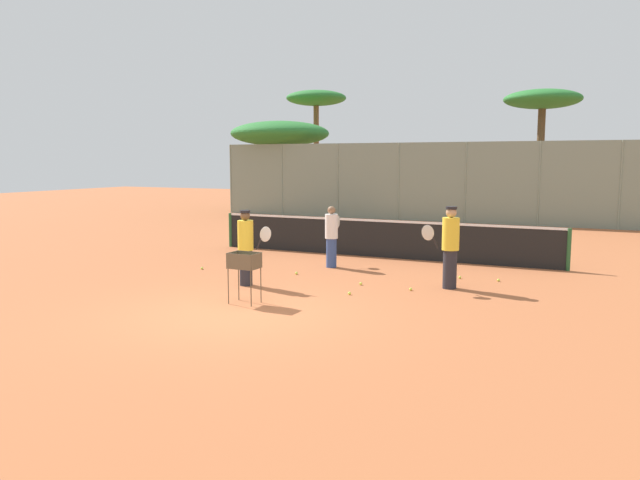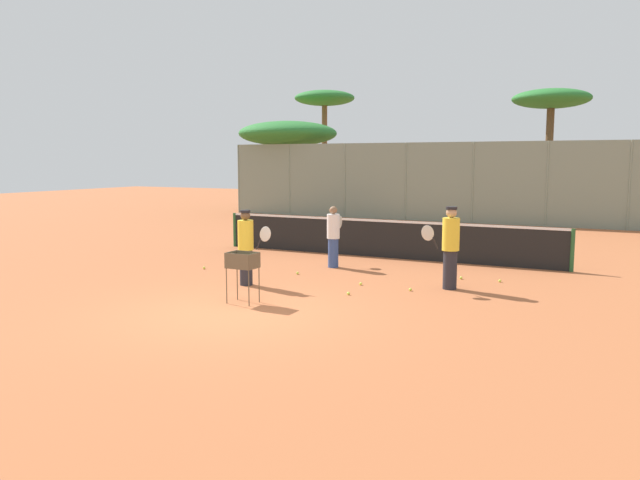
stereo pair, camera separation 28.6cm
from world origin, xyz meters
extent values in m
plane|color=#B26038|center=(0.00, 0.00, 0.00)|extent=(80.00, 80.00, 0.00)
cylinder|color=#26592D|center=(-5.02, 7.27, 0.54)|extent=(0.10, 0.10, 1.07)
cylinder|color=#26592D|center=(5.02, 7.27, 0.54)|extent=(0.10, 0.10, 1.07)
cube|color=black|center=(0.00, 7.27, 0.51)|extent=(10.03, 0.01, 1.01)
cube|color=white|center=(0.00, 7.27, 1.04)|extent=(10.03, 0.02, 0.06)
cylinder|color=gray|center=(-12.15, 17.97, 1.76)|extent=(0.08, 0.08, 3.52)
cylinder|color=gray|center=(-9.12, 17.97, 1.76)|extent=(0.08, 0.08, 3.52)
cylinder|color=gray|center=(-6.08, 17.97, 1.76)|extent=(0.08, 0.08, 3.52)
cylinder|color=gray|center=(-3.04, 17.97, 1.76)|extent=(0.08, 0.08, 3.52)
cylinder|color=gray|center=(0.00, 17.97, 1.76)|extent=(0.08, 0.08, 3.52)
cylinder|color=gray|center=(3.04, 17.97, 1.76)|extent=(0.08, 0.08, 3.52)
cylinder|color=gray|center=(6.08, 17.97, 1.76)|extent=(0.08, 0.08, 3.52)
cube|color=gray|center=(0.00, 17.97, 1.76)|extent=(24.31, 0.01, 3.52)
cylinder|color=brown|center=(-9.90, 23.44, 2.91)|extent=(0.31, 0.31, 5.82)
ellipsoid|color=#28722D|center=(-9.90, 23.44, 6.25)|extent=(3.43, 3.43, 0.86)
cylinder|color=brown|center=(-10.11, 19.57, 1.73)|extent=(0.36, 0.36, 3.46)
ellipsoid|color=#28722D|center=(-10.11, 19.57, 4.10)|extent=(5.14, 5.14, 1.28)
cylinder|color=brown|center=(2.68, 21.04, 2.52)|extent=(0.34, 0.34, 5.04)
ellipsoid|color=#28722D|center=(2.68, 21.04, 5.47)|extent=(3.45, 3.45, 0.86)
cylinder|color=#26262D|center=(2.88, 3.87, 0.42)|extent=(0.30, 0.30, 0.83)
cylinder|color=yellow|center=(2.88, 3.87, 1.18)|extent=(0.37, 0.37, 0.70)
sphere|color=tan|center=(2.88, 3.87, 1.64)|extent=(0.23, 0.23, 0.23)
cylinder|color=black|center=(2.88, 3.87, 1.74)|extent=(0.24, 0.24, 0.06)
cylinder|color=black|center=(2.62, 3.63, 1.01)|extent=(0.13, 0.12, 0.27)
ellipsoid|color=silver|center=(2.49, 3.50, 1.23)|extent=(0.31, 0.29, 0.43)
cylinder|color=#334C8C|center=(-0.52, 5.18, 0.37)|extent=(0.27, 0.27, 0.75)
cylinder|color=white|center=(-0.52, 5.18, 1.06)|extent=(0.33, 0.33, 0.62)
sphere|color=#8C6647|center=(-0.52, 5.18, 1.47)|extent=(0.20, 0.20, 0.20)
cylinder|color=black|center=(-0.55, 5.52, 0.90)|extent=(0.04, 0.15, 0.27)
ellipsoid|color=silver|center=(-0.57, 5.69, 1.12)|extent=(0.06, 0.40, 0.43)
cylinder|color=#26262D|center=(-1.24, 2.25, 0.39)|extent=(0.28, 0.28, 0.78)
cylinder|color=yellow|center=(-1.24, 2.25, 1.11)|extent=(0.34, 0.34, 0.65)
sphere|color=brown|center=(-1.24, 2.25, 1.54)|extent=(0.21, 0.21, 0.21)
cylinder|color=black|center=(-1.24, 2.25, 1.64)|extent=(0.22, 0.22, 0.05)
cylinder|color=black|center=(-0.89, 2.23, 0.95)|extent=(0.15, 0.04, 0.27)
ellipsoid|color=silver|center=(-0.72, 2.22, 1.17)|extent=(0.40, 0.05, 0.43)
cylinder|color=brown|center=(-0.58, 0.59, 0.34)|extent=(0.02, 0.02, 0.69)
cylinder|color=brown|center=(-0.07, 0.59, 0.34)|extent=(0.02, 0.02, 0.69)
cylinder|color=brown|center=(-0.58, 0.95, 0.34)|extent=(0.02, 0.02, 0.69)
cylinder|color=brown|center=(-0.07, 0.95, 0.34)|extent=(0.02, 0.02, 0.69)
cube|color=brown|center=(-0.33, 0.77, 0.70)|extent=(0.55, 0.40, 0.01)
cube|color=brown|center=(-0.33, 0.57, 0.84)|extent=(0.55, 0.01, 0.30)
cube|color=brown|center=(-0.33, 0.97, 0.84)|extent=(0.55, 0.01, 0.30)
cube|color=brown|center=(-0.60, 0.77, 0.84)|extent=(0.01, 0.40, 0.30)
cube|color=brown|center=(-0.05, 0.77, 0.84)|extent=(0.01, 0.40, 0.30)
sphere|color=#D1E54C|center=(-0.29, 0.89, 0.79)|extent=(0.07, 0.07, 0.07)
sphere|color=#D1E54C|center=(-0.55, 0.77, 0.79)|extent=(0.07, 0.07, 0.07)
sphere|color=#D1E54C|center=(-0.30, 0.80, 0.79)|extent=(0.07, 0.07, 0.07)
sphere|color=#D1E54C|center=(-0.14, 0.89, 0.79)|extent=(0.07, 0.07, 0.07)
sphere|color=#D1E54C|center=(-0.50, 0.64, 0.73)|extent=(0.07, 0.07, 0.07)
sphere|color=#D1E54C|center=(-0.43, 0.81, 0.79)|extent=(0.07, 0.07, 0.07)
sphere|color=#D1E54C|center=(-0.53, 0.85, 0.79)|extent=(0.07, 0.07, 0.07)
sphere|color=#D1E54C|center=(-0.49, 0.90, 0.79)|extent=(0.07, 0.07, 0.07)
sphere|color=#D1E54C|center=(-0.31, 0.87, 0.73)|extent=(0.07, 0.07, 0.07)
sphere|color=#D1E54C|center=(-0.52, 0.70, 0.73)|extent=(0.07, 0.07, 0.07)
sphere|color=#D1E54C|center=(-0.23, 0.79, 0.79)|extent=(0.07, 0.07, 0.07)
sphere|color=#D1E54C|center=(-0.49, 0.89, 0.79)|extent=(0.07, 0.07, 0.07)
sphere|color=#D1E54C|center=(-0.22, 0.72, 0.79)|extent=(0.07, 0.07, 0.07)
sphere|color=#D1E54C|center=(-0.33, 0.82, 0.73)|extent=(0.07, 0.07, 0.07)
sphere|color=#D1E54C|center=(3.70, 5.11, 0.03)|extent=(0.07, 0.07, 0.07)
sphere|color=#D1E54C|center=(1.20, 2.34, 0.03)|extent=(0.07, 0.07, 0.07)
sphere|color=#D1E54C|center=(-0.85, 3.88, 0.03)|extent=(0.07, 0.07, 0.07)
sphere|color=#D1E54C|center=(2.83, 5.06, 0.03)|extent=(0.07, 0.07, 0.07)
sphere|color=#D1E54C|center=(-3.32, 3.45, 0.03)|extent=(0.07, 0.07, 0.07)
sphere|color=#D1E54C|center=(2.20, 3.28, 0.03)|extent=(0.07, 0.07, 0.07)
sphere|color=#D1E54C|center=(1.03, 3.37, 0.03)|extent=(0.07, 0.07, 0.07)
sphere|color=#D1E54C|center=(-3.06, 4.75, 0.03)|extent=(0.07, 0.07, 0.07)
sphere|color=#D1E54C|center=(-1.46, 2.73, 0.03)|extent=(0.07, 0.07, 0.07)
cube|color=#B2B7BC|center=(0.72, 22.37, 0.45)|extent=(4.20, 1.70, 0.90)
cube|color=#33383D|center=(0.52, 22.37, 1.25)|extent=(2.20, 1.50, 0.70)
camera|label=1|loc=(6.10, -9.21, 2.76)|focal=35.00mm
camera|label=2|loc=(6.35, -9.08, 2.76)|focal=35.00mm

